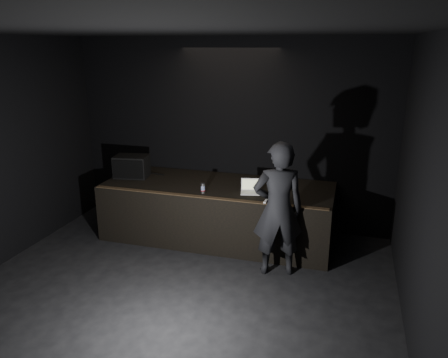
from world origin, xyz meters
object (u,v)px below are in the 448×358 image
(laptop, at_px, (250,189))
(person, at_px, (278,209))
(beer_can, at_px, (203,188))
(stage_monitor, at_px, (132,166))
(stage_riser, at_px, (218,211))

(laptop, bearing_deg, person, -63.30)
(beer_can, distance_m, person, 1.41)
(laptop, relative_size, person, 0.18)
(person, bearing_deg, laptop, -68.04)
(stage_monitor, xyz_separation_m, laptop, (2.31, -0.25, -0.14))
(stage_riser, xyz_separation_m, beer_can, (-0.10, -0.51, 0.58))
(laptop, bearing_deg, stage_riser, 146.35)
(laptop, bearing_deg, stage_monitor, 161.46)
(beer_can, relative_size, person, 0.08)
(stage_riser, bearing_deg, person, -38.32)
(laptop, bearing_deg, beer_can, -172.82)
(stage_riser, distance_m, stage_monitor, 1.81)
(stage_riser, distance_m, laptop, 0.89)
(stage_monitor, bearing_deg, stage_riser, -9.12)
(stage_riser, height_order, laptop, laptop)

